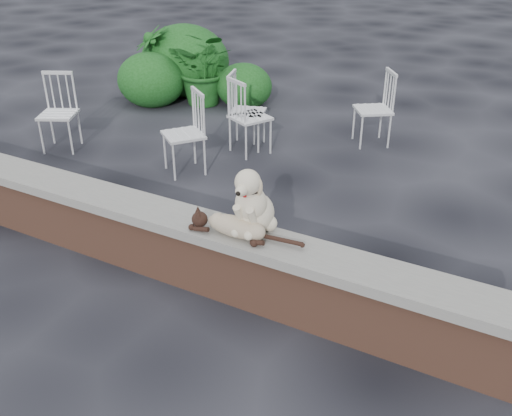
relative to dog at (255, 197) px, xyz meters
The scene contains 13 objects.
ground 1.32m from the dog, behind, with size 60.00×60.00×0.00m, color black.
brick_wall 1.18m from the dog, behind, with size 6.00×0.30×0.50m, color brown.
capstone 1.06m from the dog, behind, with size 6.20×0.40×0.08m, color slate.
dog is the anchor object (origin of this frame).
cat 0.25m from the dog, 118.07° to the right, with size 1.04×0.25×0.18m, color tan, non-canonical shape.
chair_e 3.15m from the dog, 120.65° to the left, with size 0.56×0.56×0.94m, color white, non-canonical shape.
chair_d 3.57m from the dog, 94.06° to the left, with size 0.56×0.56×0.94m, color white, non-canonical shape.
chair_a 3.91m from the dog, 157.46° to the left, with size 0.56×0.56×0.94m, color white, non-canonical shape.
chair_b 2.50m from the dog, 137.88° to the left, with size 0.56×0.56×0.94m, color white, non-canonical shape.
chair_c 2.95m from the dog, 120.02° to the left, with size 0.56×0.56×0.94m, color white, non-canonical shape.
potted_plant_a 4.94m from the dog, 127.57° to the left, with size 1.01×0.87×1.12m, color #154714.
potted_plant_b 5.44m from the dog, 135.78° to the left, with size 0.63×0.63×1.12m, color #154714.
shrubbery 5.40m from the dog, 130.74° to the left, with size 2.35×1.91×1.15m.
Camera 1 is at (2.80, -3.14, 2.73)m, focal length 40.01 mm.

